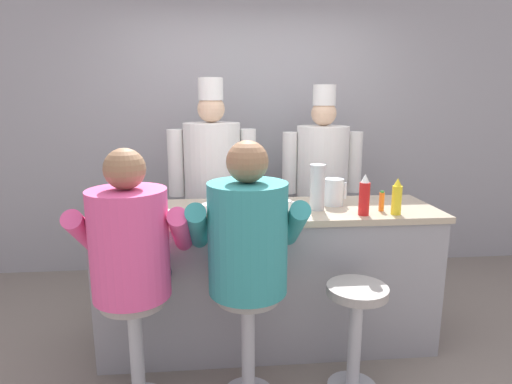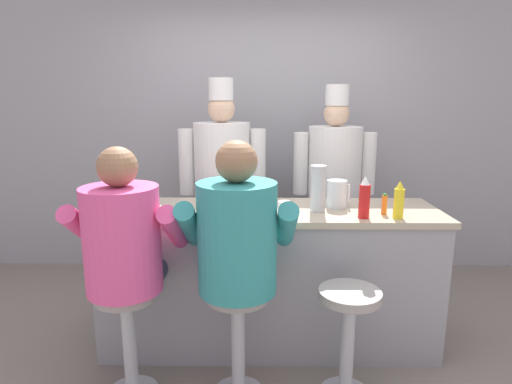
{
  "view_description": "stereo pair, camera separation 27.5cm",
  "coord_description": "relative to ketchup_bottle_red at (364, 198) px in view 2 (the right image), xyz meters",
  "views": [
    {
      "loc": [
        -0.33,
        -2.39,
        1.66
      ],
      "look_at": [
        -0.09,
        0.29,
        1.07
      ],
      "focal_mm": 30.0,
      "sensor_mm": 36.0,
      "label": 1
    },
    {
      "loc": [
        -0.06,
        -2.4,
        1.66
      ],
      "look_at": [
        -0.09,
        0.29,
        1.07
      ],
      "focal_mm": 30.0,
      "sensor_mm": 36.0,
      "label": 2
    }
  ],
  "objects": [
    {
      "name": "cook_in_whites_near",
      "position": [
        -0.94,
        0.96,
        -0.07
      ],
      "size": [
        0.71,
        0.46,
        1.83
      ],
      "color": "#232328",
      "rests_on": "ground_plane"
    },
    {
      "name": "mustard_bottle_yellow",
      "position": [
        0.21,
        -0.01,
        -0.01
      ],
      "size": [
        0.06,
        0.06,
        0.23
      ],
      "color": "yellow",
      "rests_on": "diner_counter"
    },
    {
      "name": "cook_in_whites_far",
      "position": [
        0.0,
        1.08,
        -0.1
      ],
      "size": [
        0.69,
        0.45,
        1.78
      ],
      "color": "#232328",
      "rests_on": "ground_plane"
    },
    {
      "name": "wall_back",
      "position": [
        -0.57,
        1.65,
        0.28
      ],
      "size": [
        10.0,
        0.06,
        2.7
      ],
      "color": "#99999E",
      "rests_on": "ground_plane"
    },
    {
      "name": "ketchup_bottle_red",
      "position": [
        0.0,
        0.0,
        0.0
      ],
      "size": [
        0.07,
        0.07,
        0.26
      ],
      "color": "red",
      "rests_on": "diner_counter"
    },
    {
      "name": "water_pitcher_clear",
      "position": [
        -0.12,
        0.26,
        -0.03
      ],
      "size": [
        0.15,
        0.13,
        0.18
      ],
      "color": "silver",
      "rests_on": "diner_counter"
    },
    {
      "name": "diner_seated_pink",
      "position": [
        -1.36,
        -0.33,
        -0.19
      ],
      "size": [
        0.61,
        0.61,
        1.43
      ],
      "color": "#B2B5BA",
      "rests_on": "ground_plane"
    },
    {
      "name": "diner_counter",
      "position": [
        -0.57,
        0.22,
        -0.6
      ],
      "size": [
        2.23,
        0.65,
        0.95
      ],
      "color": "gray",
      "rests_on": "ground_plane"
    },
    {
      "name": "napkin_dispenser_chrome",
      "position": [
        -0.77,
        0.03,
        -0.05
      ],
      "size": [
        0.11,
        0.07,
        0.13
      ],
      "color": "silver",
      "rests_on": "diner_counter"
    },
    {
      "name": "cereal_bowl",
      "position": [
        -0.94,
        0.19,
        -0.1
      ],
      "size": [
        0.14,
        0.14,
        0.05
      ],
      "color": "white",
      "rests_on": "diner_counter"
    },
    {
      "name": "coffee_mug_white",
      "position": [
        -0.47,
        0.1,
        -0.08
      ],
      "size": [
        0.12,
        0.08,
        0.08
      ],
      "color": "white",
      "rests_on": "diner_counter"
    },
    {
      "name": "hot_sauce_bottle_orange",
      "position": [
        0.15,
        0.09,
        -0.06
      ],
      "size": [
        0.03,
        0.03,
        0.13
      ],
      "color": "orange",
      "rests_on": "diner_counter"
    },
    {
      "name": "breakfast_plate",
      "position": [
        -1.31,
        0.1,
        -0.11
      ],
      "size": [
        0.27,
        0.27,
        0.05
      ],
      "color": "white",
      "rests_on": "diner_counter"
    },
    {
      "name": "empty_stool_round",
      "position": [
        -0.14,
        -0.36,
        -0.64
      ],
      "size": [
        0.34,
        0.34,
        0.65
      ],
      "color": "#B2B5BA",
      "rests_on": "ground_plane"
    },
    {
      "name": "cup_stack_steel",
      "position": [
        -0.26,
        0.16,
        0.03
      ],
      "size": [
        0.1,
        0.1,
        0.3
      ],
      "color": "#B7BABF",
      "rests_on": "diner_counter"
    },
    {
      "name": "ground_plane",
      "position": [
        -0.57,
        -0.11,
        -1.07
      ],
      "size": [
        20.0,
        20.0,
        0.0
      ],
      "primitive_type": "plane",
      "color": "slate"
    },
    {
      "name": "diner_seated_teal",
      "position": [
        -0.75,
        -0.32,
        -0.18
      ],
      "size": [
        0.64,
        0.63,
        1.46
      ],
      "color": "#B2B5BA",
      "rests_on": "ground_plane"
    }
  ]
}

